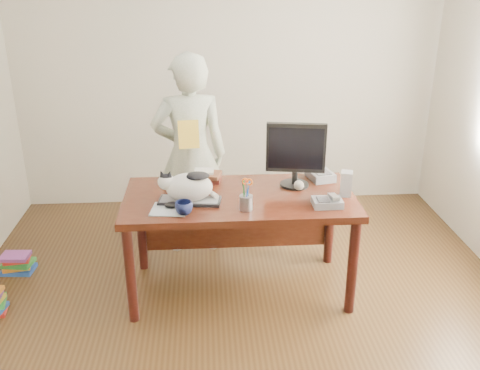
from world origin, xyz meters
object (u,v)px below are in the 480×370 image
object	(u,v)px
monitor	(296,152)
phone	(328,202)
desk	(239,210)
cat	(187,186)
calculator	(320,175)
book_pile_b	(17,263)
coffee_mug	(184,208)
mouse	(173,205)
speaker	(346,184)
baseball	(299,185)
keyboard	(190,201)
book_stack	(206,176)
person	(190,156)
pen_cup	(246,201)

from	to	relation	value
monitor	phone	bearing A→B (deg)	-54.80
desk	cat	world-z (taller)	cat
calculator	cat	bearing A→B (deg)	-172.21
monitor	book_pile_b	size ratio (longest dim) A/B	1.83
coffee_mug	book_pile_b	distance (m)	1.65
mouse	speaker	distance (m)	1.20
phone	baseball	size ratio (longest dim) A/B	2.70
cat	book_pile_b	xyz separation A→B (m)	(-1.36, 0.44, -0.80)
keyboard	monitor	size ratio (longest dim) A/B	0.92
mouse	cat	bearing A→B (deg)	50.35
book_stack	keyboard	bearing A→B (deg)	-95.53
calculator	person	size ratio (longest dim) A/B	0.15
desk	coffee_mug	bearing A→B (deg)	-136.67
book_stack	calculator	bearing A→B (deg)	9.37
cat	pen_cup	xyz separation A→B (m)	(0.38, -0.14, -0.06)
speaker	book_pile_b	size ratio (longest dim) A/B	0.67
calculator	person	world-z (taller)	person
desk	speaker	bearing A→B (deg)	-9.42
book_stack	calculator	xyz separation A→B (m)	(0.85, -0.02, -0.01)
cat	person	size ratio (longest dim) A/B	0.25
speaker	person	xyz separation A→B (m)	(-1.09, 0.71, -0.02)
monitor	coffee_mug	size ratio (longest dim) A/B	4.24
keyboard	book_pile_b	size ratio (longest dim) A/B	1.68
monitor	pen_cup	xyz separation A→B (m)	(-0.38, -0.37, -0.21)
desk	monitor	bearing A→B (deg)	8.37
coffee_mug	phone	bearing A→B (deg)	3.90
cat	book_stack	world-z (taller)	cat
calculator	pen_cup	bearing A→B (deg)	-152.43
calculator	person	xyz separation A→B (m)	(-0.98, 0.39, 0.04)
baseball	book_stack	size ratio (longest dim) A/B	0.29
book_pile_b	monitor	bearing A→B (deg)	-5.69
monitor	calculator	xyz separation A→B (m)	(0.22, 0.13, -0.24)
desk	phone	distance (m)	0.67
calculator	coffee_mug	bearing A→B (deg)	-163.77
desk	keyboard	size ratio (longest dim) A/B	3.70
book_pile_b	mouse	bearing A→B (deg)	-22.70
keyboard	phone	distance (m)	0.93
keyboard	cat	bearing A→B (deg)	-171.64
mouse	person	world-z (taller)	person
keyboard	monitor	bearing A→B (deg)	24.50
speaker	calculator	bearing A→B (deg)	125.93
keyboard	cat	size ratio (longest dim) A/B	1.05
baseball	calculator	distance (m)	0.28
monitor	coffee_mug	distance (m)	0.91
monitor	calculator	world-z (taller)	monitor
pen_cup	mouse	world-z (taller)	pen_cup
book_stack	monitor	bearing A→B (deg)	-2.93
speaker	book_pile_b	world-z (taller)	speaker
coffee_mug	book_stack	distance (m)	0.59
calculator	keyboard	bearing A→B (deg)	-171.96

